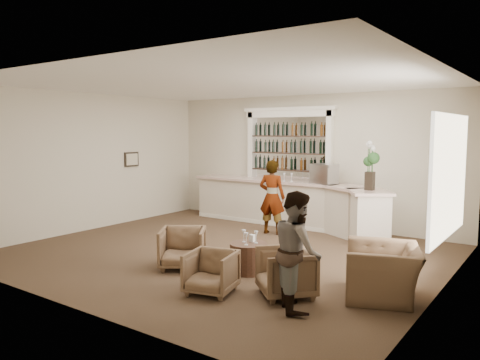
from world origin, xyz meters
name	(u,v)px	position (x,y,z in m)	size (l,w,h in m)	color
ground	(224,253)	(0.00, 0.00, 0.00)	(8.00, 8.00, 0.00)	brown
room_shell	(251,134)	(0.16, 0.71, 2.34)	(8.04, 7.02, 3.32)	beige
bar_counter	(291,204)	(-0.16, 3.00, 0.57)	(5.72, 1.80, 1.14)	silver
back_bar_alcove	(288,145)	(-0.50, 3.41, 2.03)	(2.64, 0.25, 3.00)	white
cocktail_table	(249,258)	(1.10, -0.78, 0.25)	(0.64, 0.64, 0.50)	#4D2E21
sommelier	(272,197)	(-0.13, 2.01, 0.87)	(0.63, 0.41, 1.73)	gray
guest	(297,250)	(2.56, -1.76, 0.80)	(0.78, 0.61, 1.61)	gray
armchair_left	(183,248)	(0.02, -1.24, 0.36)	(0.76, 0.78, 0.71)	brown
armchair_center	(211,272)	(1.23, -1.95, 0.32)	(0.67, 0.69, 0.63)	brown
armchair_right	(286,272)	(2.19, -1.42, 0.35)	(0.75, 0.77, 0.70)	brown
armchair_far	(383,271)	(3.36, -0.65, 0.38)	(1.16, 1.01, 0.75)	brown
espresso_machine	(324,174)	(0.71, 3.01, 1.38)	(0.54, 0.45, 0.48)	#B0B0B5
flower_vase	(370,163)	(2.02, 2.48, 1.72)	(0.27, 0.27, 1.04)	black
wine_glass_bar_left	(292,177)	(-0.17, 3.02, 1.25)	(0.07, 0.07, 0.21)	white
wine_glass_bar_right	(284,177)	(-0.36, 2.97, 1.25)	(0.07, 0.07, 0.21)	white
wine_glass_tbl_a	(244,236)	(0.98, -0.75, 0.60)	(0.07, 0.07, 0.21)	white
wine_glass_tbl_b	(256,237)	(1.20, -0.70, 0.60)	(0.07, 0.07, 0.21)	white
wine_glass_tbl_c	(246,239)	(1.14, -0.91, 0.60)	(0.07, 0.07, 0.21)	white
napkin_holder	(252,238)	(1.08, -0.64, 0.56)	(0.08, 0.08, 0.12)	white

